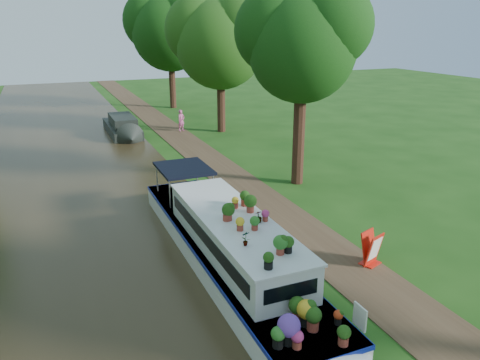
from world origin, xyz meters
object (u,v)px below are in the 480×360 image
second_boat (123,127)px  pedestrian_pink (181,120)px  plant_boat (234,249)px  sandwich_board (372,250)px

second_boat → pedestrian_pink: (3.98, -0.60, 0.26)m
second_boat → pedestrian_pink: pedestrian_pink is taller
plant_boat → pedestrian_pink: (4.15, 19.93, -0.07)m
sandwich_board → pedestrian_pink: size_ratio=0.71×
second_boat → sandwich_board: bearing=-79.0°
plant_boat → second_boat: (0.17, 20.53, -0.33)m
pedestrian_pink → plant_boat: bearing=-125.6°
second_boat → sandwich_board: size_ratio=6.22×
second_boat → sandwich_board: (4.02, -21.67, -0.01)m
plant_boat → second_boat: 20.53m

